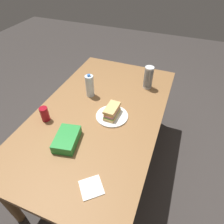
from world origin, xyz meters
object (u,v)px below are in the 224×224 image
(soda_can_red, at_px, (45,114))
(chip_bag, at_px, (67,139))
(paper_plate, at_px, (112,116))
(dining_table, at_px, (100,118))
(sandwich, at_px, (112,111))
(water_bottle_tall, at_px, (90,86))
(plastic_cup_stack, at_px, (148,78))

(soda_can_red, height_order, chip_bag, soda_can_red)
(chip_bag, bearing_deg, paper_plate, -39.91)
(dining_table, bearing_deg, soda_can_red, 123.75)
(paper_plate, distance_m, sandwich, 0.05)
(sandwich, relative_size, water_bottle_tall, 0.84)
(water_bottle_tall, bearing_deg, dining_table, -136.59)
(dining_table, height_order, water_bottle_tall, water_bottle_tall)
(dining_table, distance_m, chip_bag, 0.41)
(dining_table, xyz_separation_m, paper_plate, (-0.02, -0.12, 0.08))
(dining_table, xyz_separation_m, water_bottle_tall, (0.18, 0.17, 0.18))
(soda_can_red, bearing_deg, dining_table, -56.25)
(plastic_cup_stack, bearing_deg, water_bottle_tall, 124.38)
(paper_plate, bearing_deg, chip_bag, 151.35)
(sandwich, relative_size, plastic_cup_stack, 0.84)
(soda_can_red, distance_m, chip_bag, 0.32)
(soda_can_red, bearing_deg, sandwich, -64.57)
(plastic_cup_stack, bearing_deg, dining_table, 149.85)
(chip_bag, bearing_deg, soda_can_red, 51.91)
(paper_plate, bearing_deg, soda_can_red, 114.98)
(soda_can_red, relative_size, plastic_cup_stack, 0.55)
(chip_bag, height_order, water_bottle_tall, water_bottle_tall)
(sandwich, bearing_deg, paper_plate, -155.49)
(sandwich, height_order, plastic_cup_stack, plastic_cup_stack)
(dining_table, relative_size, chip_bag, 7.63)
(chip_bag, bearing_deg, sandwich, -39.46)
(dining_table, distance_m, plastic_cup_stack, 0.61)
(water_bottle_tall, height_order, plastic_cup_stack, same)
(dining_table, bearing_deg, sandwich, -96.69)
(soda_can_red, bearing_deg, paper_plate, -65.02)
(sandwich, bearing_deg, dining_table, 83.31)
(water_bottle_tall, bearing_deg, paper_plate, -124.36)
(sandwich, relative_size, chip_bag, 0.81)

